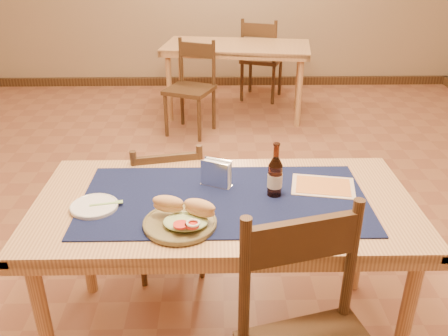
{
  "coord_description": "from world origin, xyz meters",
  "views": [
    {
      "loc": [
        -0.04,
        -2.54,
        1.76
      ],
      "look_at": [
        0.0,
        -0.7,
        0.85
      ],
      "focal_mm": 38.0,
      "sensor_mm": 36.0,
      "label": 1
    }
  ],
  "objects_px": {
    "main_table": "(224,216)",
    "back_table": "(237,53)",
    "beer_bottle": "(275,176)",
    "sandwich_plate": "(182,219)",
    "chair_main_far": "(167,205)",
    "napkin_holder": "(216,174)"
  },
  "relations": [
    {
      "from": "chair_main_far",
      "to": "sandwich_plate",
      "type": "relative_size",
      "value": 2.86
    },
    {
      "from": "chair_main_far",
      "to": "main_table",
      "type": "bearing_deg",
      "value": -59.2
    },
    {
      "from": "main_table",
      "to": "sandwich_plate",
      "type": "xyz_separation_m",
      "value": [
        -0.17,
        -0.2,
        0.12
      ]
    },
    {
      "from": "back_table",
      "to": "chair_main_far",
      "type": "height_order",
      "value": "chair_main_far"
    },
    {
      "from": "main_table",
      "to": "napkin_holder",
      "type": "xyz_separation_m",
      "value": [
        -0.03,
        0.12,
        0.15
      ]
    },
    {
      "from": "sandwich_plate",
      "to": "napkin_holder",
      "type": "xyz_separation_m",
      "value": [
        0.13,
        0.32,
        0.03
      ]
    },
    {
      "from": "back_table",
      "to": "beer_bottle",
      "type": "xyz_separation_m",
      "value": [
        0.03,
        -3.12,
        0.18
      ]
    },
    {
      "from": "sandwich_plate",
      "to": "beer_bottle",
      "type": "relative_size",
      "value": 1.2
    },
    {
      "from": "beer_bottle",
      "to": "main_table",
      "type": "bearing_deg",
      "value": -172.19
    },
    {
      "from": "main_table",
      "to": "chair_main_far",
      "type": "xyz_separation_m",
      "value": [
        -0.3,
        0.51,
        -0.24
      ]
    },
    {
      "from": "back_table",
      "to": "sandwich_plate",
      "type": "distance_m",
      "value": 3.37
    },
    {
      "from": "beer_bottle",
      "to": "chair_main_far",
      "type": "bearing_deg",
      "value": 137.14
    },
    {
      "from": "sandwich_plate",
      "to": "chair_main_far",
      "type": "bearing_deg",
      "value": 100.97
    },
    {
      "from": "napkin_holder",
      "to": "beer_bottle",
      "type": "bearing_deg",
      "value": -19.39
    },
    {
      "from": "main_table",
      "to": "beer_bottle",
      "type": "height_order",
      "value": "beer_bottle"
    },
    {
      "from": "sandwich_plate",
      "to": "beer_bottle",
      "type": "bearing_deg",
      "value": 31.5
    },
    {
      "from": "main_table",
      "to": "back_table",
      "type": "relative_size",
      "value": 1.02
    },
    {
      "from": "beer_bottle",
      "to": "back_table",
      "type": "bearing_deg",
      "value": 90.46
    },
    {
      "from": "main_table",
      "to": "napkin_holder",
      "type": "relative_size",
      "value": 10.95
    },
    {
      "from": "napkin_holder",
      "to": "sandwich_plate",
      "type": "bearing_deg",
      "value": -112.35
    },
    {
      "from": "main_table",
      "to": "beer_bottle",
      "type": "xyz_separation_m",
      "value": [
        0.21,
        0.03,
        0.18
      ]
    },
    {
      "from": "main_table",
      "to": "beer_bottle",
      "type": "relative_size",
      "value": 6.71
    }
  ]
}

